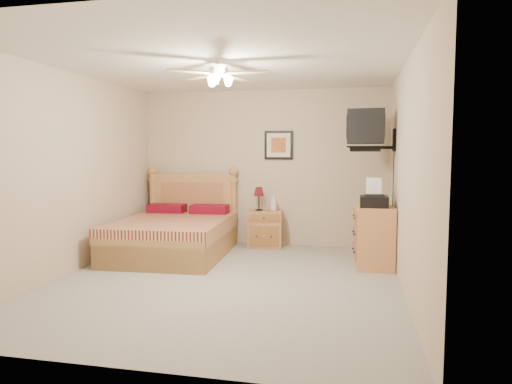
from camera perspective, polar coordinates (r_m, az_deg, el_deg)
floor at (r=5.46m, az=-3.90°, el=-11.03°), size 4.50×4.50×0.00m
ceiling at (r=5.35m, az=-4.06°, el=15.69°), size 4.00×4.50×0.04m
wall_back at (r=7.45m, az=0.81°, el=3.02°), size 4.00×0.04×2.50m
wall_front at (r=3.16m, az=-15.30°, el=0.15°), size 4.00×0.04×2.50m
wall_left at (r=6.12m, az=-22.30°, el=2.21°), size 0.04×4.50×2.50m
wall_right at (r=5.08m, az=18.25°, el=1.84°), size 0.04×4.50×2.50m
bed at (r=6.73m, az=-10.35°, el=-2.50°), size 1.61×2.05×1.28m
nightstand at (r=7.28m, az=1.16°, el=-4.63°), size 0.57×0.45×0.58m
table_lamp at (r=7.28m, az=0.37°, el=-0.84°), size 0.26×0.26×0.37m
lotion_bottle at (r=7.24m, az=2.23°, el=-1.38°), size 0.11×0.11×0.25m
framed_picture at (r=7.37m, az=2.85°, el=5.87°), size 0.46×0.04×0.46m
dresser at (r=6.22m, az=14.50°, el=-5.41°), size 0.52×0.71×0.80m
fax_machine at (r=6.05m, az=14.55°, el=-0.07°), size 0.35×0.37×0.37m
magazine_lower at (r=6.38m, az=13.92°, el=-1.37°), size 0.26×0.31×0.03m
magazine_upper at (r=6.40m, az=13.86°, el=-1.15°), size 0.23×0.28×0.02m
wall_tv at (r=6.40m, az=14.85°, el=7.54°), size 0.56×0.46×0.58m
ceiling_fan at (r=5.13m, az=-4.69°, el=14.55°), size 1.14×1.14×0.28m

